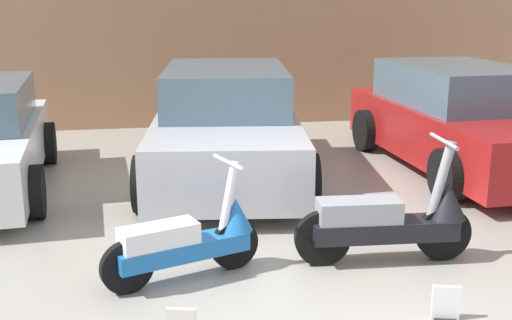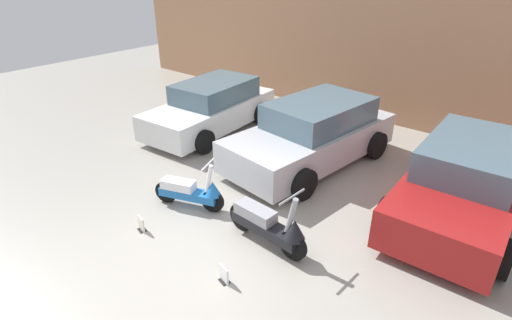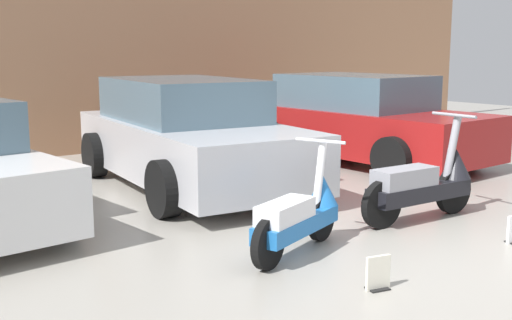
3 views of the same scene
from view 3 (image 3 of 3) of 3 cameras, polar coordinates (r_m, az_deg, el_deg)
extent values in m
plane|color=#9E998E|center=(5.94, 16.16, -7.88)|extent=(28.00, 28.00, 0.00)
cube|color=tan|center=(11.41, -13.99, 10.33)|extent=(19.60, 0.12, 3.84)
cylinder|color=black|center=(6.03, 5.83, -5.15)|extent=(0.43, 0.22, 0.43)
cylinder|color=black|center=(5.23, 1.10, -7.46)|extent=(0.43, 0.22, 0.43)
cube|color=#1E66B2|center=(5.61, 3.64, -5.71)|extent=(1.14, 0.63, 0.15)
cube|color=white|center=(5.40, 2.62, -4.58)|extent=(0.67, 0.45, 0.17)
cylinder|color=white|center=(5.89, 5.68, -1.21)|extent=(0.21, 0.14, 0.61)
cylinder|color=white|center=(5.84, 5.73, 1.70)|extent=(0.20, 0.48, 0.03)
cone|color=#1E66B2|center=(5.98, 5.94, -2.64)|extent=(0.37, 0.37, 0.28)
cylinder|color=black|center=(7.30, 17.13, -2.66)|extent=(0.49, 0.12, 0.49)
cylinder|color=black|center=(6.51, 11.12, -3.90)|extent=(0.49, 0.12, 0.49)
cube|color=black|center=(6.88, 14.32, -2.76)|extent=(1.29, 0.38, 0.17)
cube|color=gray|center=(6.68, 13.08, -1.51)|extent=(0.73, 0.33, 0.19)
cylinder|color=gray|center=(7.17, 17.04, 1.10)|extent=(0.23, 0.10, 0.69)
cylinder|color=gray|center=(7.13, 17.18, 3.84)|extent=(0.07, 0.56, 0.03)
cone|color=black|center=(7.26, 17.35, -0.30)|extent=(0.35, 0.35, 0.32)
cylinder|color=black|center=(6.39, -16.97, -4.03)|extent=(0.24, 0.59, 0.57)
cube|color=#B7B7BC|center=(8.31, -5.86, 1.09)|extent=(2.21, 4.27, 0.68)
cube|color=slate|center=(8.46, -6.63, 5.38)|extent=(1.78, 2.46, 0.54)
cylinder|color=black|center=(7.68, 4.13, -1.12)|extent=(0.29, 0.64, 0.62)
cylinder|color=black|center=(6.86, -8.16, -2.53)|extent=(0.29, 0.64, 0.62)
cylinder|color=black|center=(9.84, -4.22, 1.31)|extent=(0.29, 0.64, 0.62)
cylinder|color=black|center=(9.22, -14.13, 0.45)|extent=(0.29, 0.64, 0.62)
cube|color=maroon|center=(10.25, 9.64, 2.62)|extent=(1.81, 4.08, 0.67)
cube|color=slate|center=(10.35, 8.72, 6.05)|extent=(1.55, 2.30, 0.53)
cylinder|color=black|center=(10.24, 18.09, 1.15)|extent=(0.23, 0.62, 0.61)
cylinder|color=black|center=(8.83, 12.02, 0.10)|extent=(0.23, 0.62, 0.61)
cylinder|color=black|center=(11.74, 7.79, 2.61)|extent=(0.23, 0.62, 0.61)
cylinder|color=black|center=(10.54, 1.36, 1.87)|extent=(0.23, 0.62, 0.61)
cube|color=black|center=(4.97, 10.75, -11.15)|extent=(0.18, 0.15, 0.01)
cube|color=silver|center=(4.92, 10.80, -9.81)|extent=(0.20, 0.08, 0.26)
camera|label=1|loc=(3.46, 68.36, 12.34)|focal=45.00mm
camera|label=2|loc=(8.78, 54.78, 21.37)|focal=28.00mm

